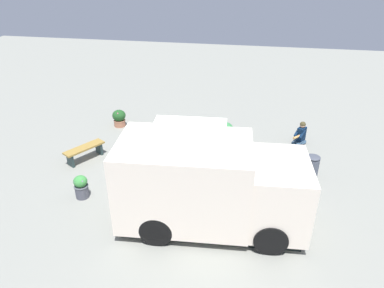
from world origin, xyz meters
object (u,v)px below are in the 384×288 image
food_truck (208,187)px  planter_flowering_near (81,187)px  trash_bin (312,167)px  planter_flowering_side (119,118)px  planter_flowering_far (225,132)px  plaza_bench (85,150)px  person_customer (301,135)px

food_truck → planter_flowering_near: 3.88m
planter_flowering_near → trash_bin: trash_bin is taller
planter_flowering_side → planter_flowering_far: bearing=-98.8°
planter_flowering_far → plaza_bench: size_ratio=0.57×
planter_flowering_far → plaza_bench: bearing=115.1°
planter_flowering_near → trash_bin: size_ratio=0.89×
food_truck → planter_flowering_near: bearing=83.4°
planter_flowering_near → plaza_bench: 2.21m
plaza_bench → planter_flowering_far: bearing=-64.9°
person_customer → trash_bin: bearing=-176.9°
trash_bin → planter_flowering_side: bearing=70.4°
person_customer → trash_bin: size_ratio=1.08×
planter_flowering_far → trash_bin: planter_flowering_far is taller
food_truck → trash_bin: food_truck is taller
food_truck → planter_flowering_side: size_ratio=6.87×
food_truck → person_customer: (5.10, -2.80, -0.78)m
planter_flowering_near → planter_flowering_side: (4.89, 0.68, 0.00)m
planter_flowering_side → person_customer: bearing=-91.8°
food_truck → trash_bin: (2.70, -2.93, -0.72)m
plaza_bench → planter_flowering_side: bearing=-3.7°
food_truck → plaza_bench: size_ratio=3.37×
person_customer → plaza_bench: person_customer is taller
food_truck → plaza_bench: 5.31m
planter_flowering_side → trash_bin: 7.83m
planter_flowering_near → food_truck: bearing=-96.6°
person_customer → food_truck: bearing=151.3°
person_customer → planter_flowering_near: 8.06m
person_customer → planter_flowering_near: person_customer is taller
person_customer → planter_flowering_far: 2.85m
planter_flowering_side → trash_bin: (-2.63, -7.38, 0.04)m
planter_flowering_side → plaza_bench: planter_flowering_side is taller
planter_flowering_far → plaza_bench: 5.10m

